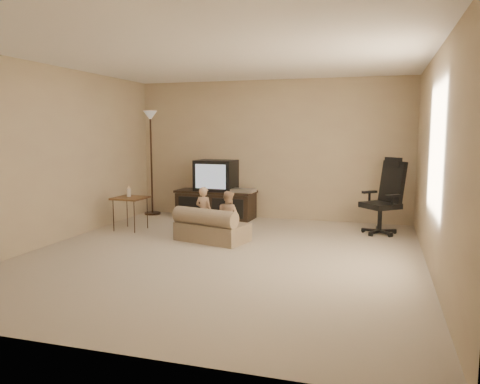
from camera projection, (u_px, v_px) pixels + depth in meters
The scene contains 9 objects.
floor at pixel (221, 256), 6.01m from camera, with size 5.50×5.50×0.00m, color #C2B29A.
room_shell at pixel (221, 137), 5.82m from camera, with size 5.50×5.50×5.50m.
tv_stand at pixel (216, 194), 8.60m from camera, with size 1.51×0.63×1.07m.
office_chair at pixel (384, 207), 7.25m from camera, with size 0.77×0.77×1.19m.
side_table at pixel (130, 198), 7.53m from camera, with size 0.51×0.51×0.72m.
floor_lamp at pixel (151, 139), 8.83m from camera, with size 0.31×0.31×1.97m.
child_sofa at pixel (210, 228), 6.77m from camera, with size 1.13×0.82×0.50m.
toddler_left at pixel (204, 212), 6.99m from camera, with size 0.28×0.21×0.77m, color #DCB089.
toddler_right at pixel (228, 216), 6.79m from camera, with size 0.36×0.20×0.73m, color #DCB089.
Camera 1 is at (1.92, -5.54, 1.59)m, focal length 35.00 mm.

